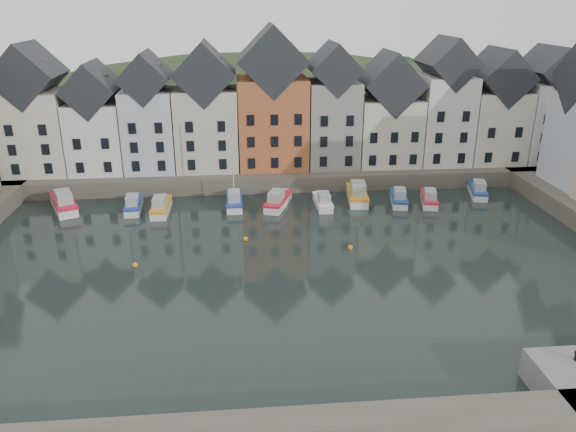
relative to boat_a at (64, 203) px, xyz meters
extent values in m
plane|color=black|center=(24.36, -18.53, -0.80)|extent=(260.00, 260.00, 0.00)
cube|color=#494338|center=(24.36, 11.47, 0.20)|extent=(90.00, 16.00, 2.00)
ellipsoid|color=#233118|center=(24.36, 37.47, -18.80)|extent=(153.60, 70.40, 64.00)
sphere|color=black|center=(10.43, 32.41, 7.90)|extent=(5.77, 5.77, 5.77)
sphere|color=black|center=(49.23, 42.22, 7.32)|extent=(5.27, 5.27, 5.27)
sphere|color=black|center=(56.18, 35.67, 7.08)|extent=(5.07, 5.07, 5.07)
sphere|color=black|center=(38.64, 36.66, 7.01)|extent=(5.01, 5.01, 5.01)
sphere|color=black|center=(-13.30, 38.08, 5.77)|extent=(3.94, 3.94, 3.94)
sphere|color=black|center=(52.69, 41.72, 7.25)|extent=(5.21, 5.21, 5.21)
sphere|color=black|center=(26.35, 40.12, 7.52)|extent=(5.45, 5.45, 5.45)
sphere|color=black|center=(62.16, 29.79, 6.40)|extent=(4.49, 4.49, 4.49)
cube|color=beige|center=(-4.80, 9.47, 6.23)|extent=(7.67, 8.00, 10.07)
cube|color=black|center=(-4.80, 9.47, 13.17)|extent=(7.67, 8.16, 7.67)
cube|color=silver|center=(2.46, 9.47, 5.50)|extent=(6.56, 8.00, 8.61)
cube|color=black|center=(2.46, 9.47, 11.43)|extent=(6.56, 8.16, 6.56)
cube|color=silver|center=(8.99, 9.47, 6.21)|extent=(6.20, 8.00, 10.02)
cube|color=black|center=(8.99, 9.47, 12.75)|extent=(6.20, 8.16, 6.20)
cube|color=beige|center=(16.09, 9.47, 6.24)|extent=(7.70, 8.00, 10.08)
cube|color=black|center=(16.09, 9.47, 13.18)|extent=(7.70, 8.16, 7.70)
cube|color=#AC5831|center=(24.44, 9.47, 6.84)|extent=(8.69, 8.00, 11.28)
cube|color=black|center=(24.44, 9.47, 14.63)|extent=(8.69, 8.16, 8.69)
cube|color=gray|center=(32.14, 9.47, 6.59)|extent=(6.43, 8.00, 10.78)
cube|color=black|center=(32.14, 9.47, 13.57)|extent=(6.43, 8.16, 6.43)
cube|color=beige|center=(39.44, 9.47, 5.47)|extent=(7.88, 8.00, 8.56)
cube|color=black|center=(39.44, 9.47, 11.70)|extent=(7.88, 8.16, 7.88)
cube|color=silver|center=(46.78, 9.47, 6.83)|extent=(6.50, 8.00, 11.27)
cube|color=black|center=(46.78, 9.47, 14.08)|extent=(6.50, 8.16, 6.50)
cube|color=beige|center=(53.80, 9.47, 5.86)|extent=(7.23, 8.00, 9.32)
cube|color=black|center=(53.80, 9.47, 12.31)|extent=(7.23, 8.16, 7.23)
cube|color=silver|center=(60.65, 9.47, 6.36)|extent=(6.18, 8.00, 10.32)
cube|color=black|center=(60.65, 9.47, 13.05)|extent=(6.18, 8.16, 6.18)
sphere|color=orange|center=(20.36, -10.53, -0.65)|extent=(0.50, 0.50, 0.50)
sphere|color=orange|center=(30.36, -13.53, -0.65)|extent=(0.50, 0.50, 0.50)
sphere|color=orange|center=(10.36, -15.53, -0.65)|extent=(0.50, 0.50, 0.50)
cube|color=silver|center=(-0.09, 0.20, -0.40)|extent=(4.67, 7.14, 1.26)
cube|color=red|center=(-0.09, 0.20, 0.29)|extent=(4.84, 7.31, 0.29)
cube|color=#949A9B|center=(0.33, -0.74, 0.98)|extent=(2.58, 3.17, 1.38)
cube|color=silver|center=(7.85, -0.61, -0.48)|extent=(2.06, 5.62, 1.01)
cube|color=navy|center=(7.85, -0.61, 0.07)|extent=(2.16, 5.73, 0.23)
cube|color=#949A9B|center=(7.91, -1.44, 0.62)|extent=(1.45, 2.29, 1.10)
cube|color=silver|center=(11.08, -1.64, -0.46)|extent=(1.80, 5.83, 1.07)
cube|color=orange|center=(11.08, -1.64, 0.12)|extent=(1.89, 5.94, 0.24)
cube|color=#949A9B|center=(11.07, -2.51, 0.70)|extent=(1.38, 2.34, 1.16)
cube|color=silver|center=(19.29, -0.46, -0.47)|extent=(1.78, 5.80, 1.06)
cube|color=navy|center=(19.29, -0.46, 0.11)|extent=(1.88, 5.91, 0.24)
cube|color=#949A9B|center=(19.29, -1.32, 0.69)|extent=(1.37, 2.32, 1.16)
cylinder|color=silver|center=(19.28, 0.12, 4.98)|extent=(0.13, 0.13, 10.60)
cube|color=silver|center=(24.36, -1.03, -0.45)|extent=(3.72, 6.27, 1.10)
cube|color=red|center=(24.36, -1.03, 0.15)|extent=(3.85, 6.42, 0.25)
cube|color=#949A9B|center=(24.05, -1.88, 0.75)|extent=(2.13, 2.74, 1.20)
cube|color=silver|center=(29.49, -1.47, -0.50)|extent=(1.65, 5.29, 0.97)
cube|color=silver|center=(29.49, -1.47, 0.03)|extent=(1.73, 5.40, 0.22)
cube|color=#949A9B|center=(29.50, -2.26, 0.56)|extent=(1.26, 2.12, 1.05)
cube|color=silver|center=(33.89, 0.40, -0.40)|extent=(2.81, 7.04, 1.26)
cube|color=orange|center=(33.89, 0.40, 0.28)|extent=(2.94, 7.19, 0.29)
cube|color=#949A9B|center=(33.78, -0.62, 0.97)|extent=(1.90, 2.90, 1.37)
cube|color=silver|center=(38.58, -1.08, -0.49)|extent=(2.62, 5.67, 1.00)
cube|color=navy|center=(38.58, -1.08, 0.06)|extent=(2.73, 5.79, 0.23)
cube|color=#949A9B|center=(38.42, -1.89, 0.61)|extent=(1.66, 2.38, 1.09)
cube|color=silver|center=(42.07, -1.59, -0.49)|extent=(2.79, 5.56, 0.98)
cube|color=red|center=(42.07, -1.59, 0.04)|extent=(2.91, 5.69, 0.22)
cube|color=#949A9B|center=(41.89, -2.36, 0.57)|extent=(1.71, 2.36, 1.07)
cube|color=silver|center=(48.96, 0.79, -0.48)|extent=(3.07, 5.86, 1.03)
cube|color=navy|center=(48.96, 0.79, 0.08)|extent=(3.19, 5.99, 0.23)
cube|color=#949A9B|center=(48.75, -0.02, 0.65)|extent=(1.84, 2.51, 1.12)
camera|label=1|loc=(19.93, -61.89, 21.73)|focal=35.00mm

